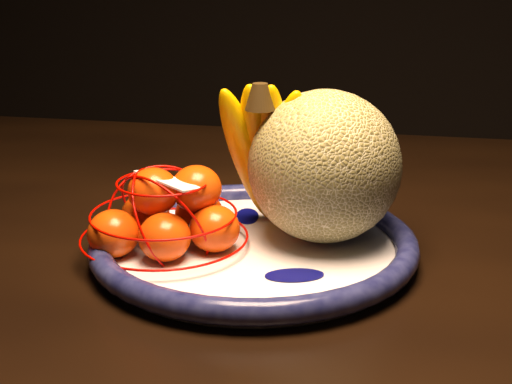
% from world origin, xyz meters
% --- Properties ---
extents(dining_table, '(1.62, 1.02, 0.79)m').
position_xyz_m(dining_table, '(-0.00, -0.01, 0.71)').
color(dining_table, black).
rests_on(dining_table, ground).
extents(fruit_bowl, '(0.35, 0.35, 0.03)m').
position_xyz_m(fruit_bowl, '(0.10, -0.13, 0.80)').
color(fruit_bowl, white).
rests_on(fruit_bowl, dining_table).
extents(cantaloupe, '(0.16, 0.16, 0.16)m').
position_xyz_m(cantaloupe, '(0.17, -0.10, 0.89)').
color(cantaloupe, olive).
rests_on(cantaloupe, fruit_bowl).
extents(banana_bunch, '(0.12, 0.12, 0.19)m').
position_xyz_m(banana_bunch, '(0.10, -0.08, 0.90)').
color(banana_bunch, '#FFBC02').
rests_on(banana_bunch, fruit_bowl).
extents(mandarin_bag, '(0.22, 0.22, 0.11)m').
position_xyz_m(mandarin_bag, '(0.02, -0.16, 0.84)').
color(mandarin_bag, '#FF4000').
rests_on(mandarin_bag, fruit_bowl).
extents(price_tag, '(0.08, 0.06, 0.01)m').
position_xyz_m(price_tag, '(0.02, -0.17, 0.88)').
color(price_tag, white).
rests_on(price_tag, mandarin_bag).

